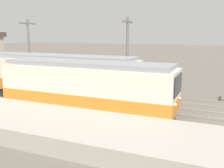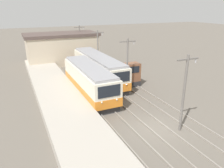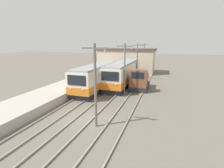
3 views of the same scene
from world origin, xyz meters
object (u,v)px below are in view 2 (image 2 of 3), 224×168
at_px(catenary_mast_mid, 127,64).
at_px(catenary_mast_near, 184,91).
at_px(commuter_train_center, 98,69).
at_px(catenary_mast_distant, 80,41).
at_px(catenary_mast_far, 98,50).
at_px(commuter_train_left, 89,81).
at_px(shunting_locomotive, 126,74).

bearing_deg(catenary_mast_mid, catenary_mast_near, -90.00).
bearing_deg(catenary_mast_mid, commuter_train_center, 105.27).
bearing_deg(commuter_train_center, catenary_mast_mid, -74.73).
relative_size(catenary_mast_mid, catenary_mast_distant, 1.00).
xyz_separation_m(commuter_train_center, catenary_mast_near, (1.51, -14.93, 1.87)).
xyz_separation_m(catenary_mast_mid, catenary_mast_far, (0.00, 9.41, 0.00)).
relative_size(commuter_train_left, catenary_mast_mid, 1.80).
xyz_separation_m(commuter_train_center, catenary_mast_far, (1.51, 3.88, 1.87)).
bearing_deg(shunting_locomotive, commuter_train_center, 141.33).
bearing_deg(catenary_mast_distant, catenary_mast_far, -90.00).
distance_m(commuter_train_left, catenary_mast_near, 11.60).
distance_m(commuter_train_center, catenary_mast_near, 15.12).
distance_m(shunting_locomotive, catenary_mast_mid, 4.18).
bearing_deg(shunting_locomotive, catenary_mast_mid, -115.52).
relative_size(catenary_mast_mid, catenary_mast_far, 1.00).
relative_size(commuter_train_left, catenary_mast_far, 1.80).
xyz_separation_m(commuter_train_left, shunting_locomotive, (5.80, 1.93, -0.44)).
height_order(catenary_mast_far, catenary_mast_distant, same).
xyz_separation_m(commuter_train_left, catenary_mast_near, (4.31, -10.60, 1.90)).
xyz_separation_m(shunting_locomotive, catenary_mast_distant, (-1.49, 15.69, 2.33)).
distance_m(commuter_train_left, catenary_mast_mid, 4.86).
bearing_deg(catenary_mast_near, commuter_train_left, 112.12).
bearing_deg(catenary_mast_far, catenary_mast_mid, -90.00).
distance_m(catenary_mast_mid, catenary_mast_far, 9.41).
bearing_deg(catenary_mast_mid, catenary_mast_far, 90.00).
relative_size(catenary_mast_near, catenary_mast_distant, 1.00).
bearing_deg(commuter_train_left, catenary_mast_far, 62.32).
distance_m(catenary_mast_near, catenary_mast_far, 18.81).
bearing_deg(commuter_train_center, catenary_mast_near, -84.23).
xyz_separation_m(catenary_mast_near, catenary_mast_distant, (0.00, 28.22, 0.00)).
bearing_deg(commuter_train_left, catenary_mast_near, -67.88).
relative_size(shunting_locomotive, catenary_mast_mid, 0.71).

